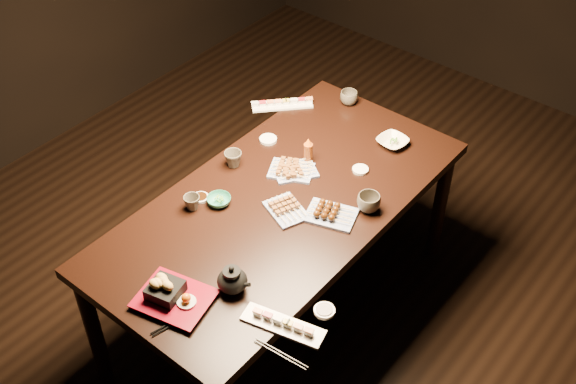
% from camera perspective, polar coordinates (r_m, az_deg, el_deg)
% --- Properties ---
extents(ground, '(5.00, 5.00, 0.00)m').
position_cam_1_polar(ground, '(3.86, -0.78, -7.65)').
color(ground, black).
rests_on(ground, ground).
extents(dining_table, '(1.39, 1.99, 0.75)m').
position_cam_1_polar(dining_table, '(3.50, -0.52, -5.25)').
color(dining_table, black).
rests_on(dining_table, ground).
extents(sushi_platter_near, '(0.34, 0.17, 0.04)m').
position_cam_1_polar(sushi_platter_near, '(2.74, -0.40, -10.30)').
color(sushi_platter_near, white).
rests_on(sushi_platter_near, dining_table).
extents(sushi_platter_far, '(0.28, 0.29, 0.04)m').
position_cam_1_polar(sushi_platter_far, '(3.80, -0.47, 7.07)').
color(sushi_platter_far, white).
rests_on(sushi_platter_far, dining_table).
extents(yakitori_plate_center, '(0.25, 0.22, 0.05)m').
position_cam_1_polar(yakitori_plate_center, '(3.37, 0.26, 1.94)').
color(yakitori_plate_center, '#828EB6').
rests_on(yakitori_plate_center, dining_table).
extents(yakitori_plate_right, '(0.23, 0.20, 0.05)m').
position_cam_1_polar(yakitori_plate_right, '(3.17, -0.13, -1.24)').
color(yakitori_plate_right, '#828EB6').
rests_on(yakitori_plate_right, dining_table).
extents(yakitori_plate_left, '(0.23, 0.24, 0.05)m').
position_cam_1_polar(yakitori_plate_left, '(3.37, 0.56, 1.90)').
color(yakitori_plate_left, '#828EB6').
rests_on(yakitori_plate_left, dining_table).
extents(tsukune_plate, '(0.25, 0.22, 0.05)m').
position_cam_1_polar(tsukune_plate, '(3.15, 3.43, -1.57)').
color(tsukune_plate, '#828EB6').
rests_on(tsukune_plate, dining_table).
extents(edamame_bowl_green, '(0.14, 0.14, 0.03)m').
position_cam_1_polar(edamame_bowl_green, '(3.23, -5.48, -0.68)').
color(edamame_bowl_green, '#2D8B6B').
rests_on(edamame_bowl_green, dining_table).
extents(edamame_bowl_cream, '(0.16, 0.16, 0.04)m').
position_cam_1_polar(edamame_bowl_cream, '(3.57, 8.26, 3.94)').
color(edamame_bowl_cream, '#FFECD0').
rests_on(edamame_bowl_cream, dining_table).
extents(tempura_tray, '(0.33, 0.29, 0.10)m').
position_cam_1_polar(tempura_tray, '(2.83, -9.04, -7.86)').
color(tempura_tray, black).
rests_on(tempura_tray, dining_table).
extents(teacup_near_left, '(0.09, 0.09, 0.07)m').
position_cam_1_polar(teacup_near_left, '(3.20, -7.59, -0.84)').
color(teacup_near_left, '#484237').
rests_on(teacup_near_left, dining_table).
extents(teacup_mid_right, '(0.13, 0.13, 0.08)m').
position_cam_1_polar(teacup_mid_right, '(3.19, 6.39, -0.84)').
color(teacup_mid_right, '#484237').
rests_on(teacup_mid_right, dining_table).
extents(teacup_far_left, '(0.12, 0.12, 0.08)m').
position_cam_1_polar(teacup_far_left, '(3.41, -4.35, 2.61)').
color(teacup_far_left, '#484237').
rests_on(teacup_far_left, dining_table).
extents(teacup_far_right, '(0.13, 0.13, 0.07)m').
position_cam_1_polar(teacup_far_right, '(3.82, 4.83, 7.43)').
color(teacup_far_right, '#484237').
rests_on(teacup_far_right, dining_table).
extents(teapot, '(0.17, 0.17, 0.12)m').
position_cam_1_polar(teapot, '(2.84, -4.44, -6.81)').
color(teapot, black).
rests_on(teapot, dining_table).
extents(condiment_bottle, '(0.06, 0.06, 0.13)m').
position_cam_1_polar(condiment_bottle, '(3.41, 1.60, 3.35)').
color(condiment_bottle, maroon).
rests_on(condiment_bottle, dining_table).
extents(sauce_dish_west, '(0.08, 0.08, 0.01)m').
position_cam_1_polar(sauce_dish_west, '(3.27, -6.92, -0.45)').
color(sauce_dish_west, white).
rests_on(sauce_dish_west, dining_table).
extents(sauce_dish_east, '(0.10, 0.10, 0.01)m').
position_cam_1_polar(sauce_dish_east, '(3.41, 5.74, 1.76)').
color(sauce_dish_east, white).
rests_on(sauce_dish_east, dining_table).
extents(sauce_dish_se, '(0.10, 0.10, 0.01)m').
position_cam_1_polar(sauce_dish_se, '(2.80, 2.89, -9.35)').
color(sauce_dish_se, white).
rests_on(sauce_dish_se, dining_table).
extents(sauce_dish_nw, '(0.12, 0.12, 0.02)m').
position_cam_1_polar(sauce_dish_nw, '(3.57, -1.58, 4.17)').
color(sauce_dish_nw, white).
rests_on(sauce_dish_nw, dining_table).
extents(chopsticks_near, '(0.08, 0.24, 0.01)m').
position_cam_1_polar(chopsticks_near, '(2.80, -8.56, -9.94)').
color(chopsticks_near, black).
rests_on(chopsticks_near, dining_table).
extents(chopsticks_se, '(0.23, 0.04, 0.01)m').
position_cam_1_polar(chopsticks_se, '(2.68, -0.58, -12.69)').
color(chopsticks_se, black).
rests_on(chopsticks_se, dining_table).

